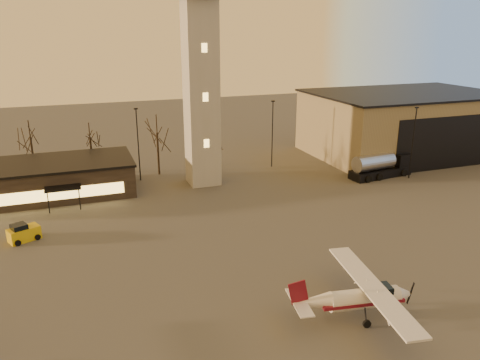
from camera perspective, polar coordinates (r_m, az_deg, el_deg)
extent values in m
plane|color=#464341|center=(39.09, 7.84, -13.41)|extent=(220.00, 220.00, 0.00)
cube|color=#9B9893|center=(61.98, -4.75, 10.28)|extent=(4.00, 4.00, 24.00)
cube|color=#807554|center=(83.40, 19.33, 6.44)|extent=(30.00, 20.00, 10.00)
cube|color=black|center=(82.61, 19.70, 9.94)|extent=(30.60, 20.60, 0.30)
cube|color=black|center=(76.28, 23.92, 4.13)|extent=(18.00, 0.10, 8.00)
cube|color=black|center=(64.20, -24.29, -0.17)|extent=(25.00, 10.00, 4.00)
cube|color=black|center=(63.62, -24.54, 1.67)|extent=(25.40, 10.40, 0.30)
cube|color=#FFC659|center=(59.55, -24.51, -1.95)|extent=(22.00, 0.08, 1.40)
cube|color=black|center=(58.05, -20.79, -0.93)|extent=(4.00, 2.00, 0.20)
cylinder|color=black|center=(65.59, -12.29, 4.13)|extent=(0.16, 0.16, 10.00)
cube|color=black|center=(64.60, -12.59, 8.48)|extent=(0.50, 0.25, 0.18)
cylinder|color=black|center=(70.91, 3.96, 5.53)|extent=(0.16, 0.16, 10.00)
cube|color=black|center=(69.99, 4.05, 9.57)|extent=(0.50, 0.25, 0.18)
cylinder|color=black|center=(69.35, 20.30, 4.16)|extent=(0.16, 0.16, 10.00)
cube|color=black|center=(68.42, 20.76, 8.26)|extent=(0.50, 0.25, 0.18)
cylinder|color=black|center=(71.51, -17.62, 2.86)|extent=(0.28, 0.28, 5.25)
cylinder|color=black|center=(68.41, -9.94, 3.18)|extent=(0.28, 0.28, 6.16)
cylinder|color=black|center=(72.44, -3.18, 3.77)|extent=(0.28, 0.28, 4.97)
cylinder|color=black|center=(73.61, -23.93, 2.71)|extent=(0.28, 0.28, 5.60)
cylinder|color=silver|center=(36.43, 14.87, -13.79)|extent=(5.45, 2.30, 1.49)
cone|color=silver|center=(37.78, 19.22, -13.01)|extent=(1.24, 1.57, 1.42)
cone|color=silver|center=(34.97, 8.92, -14.49)|extent=(2.92, 1.68, 1.26)
cube|color=black|center=(36.65, 16.59, -12.81)|extent=(1.89, 1.46, 0.80)
cube|color=maroon|center=(36.37, 14.52, -13.92)|extent=(6.36, 2.49, 0.25)
cube|color=silver|center=(36.22, 15.82, -12.44)|extent=(3.68, 12.74, 0.16)
cube|color=silver|center=(34.60, 7.26, -14.56)|extent=(1.61, 3.90, 0.09)
cube|color=maroon|center=(34.15, 7.13, -13.45)|extent=(1.59, 0.34, 1.95)
cube|color=black|center=(69.84, 16.69, 0.88)|extent=(9.62, 3.71, 1.21)
cube|color=black|center=(71.85, 18.87, 2.37)|extent=(2.48, 2.78, 1.99)
cube|color=black|center=(72.31, 19.33, 2.69)|extent=(0.35, 2.10, 1.10)
cylinder|color=silver|center=(68.50, 16.00, 2.10)|extent=(6.40, 3.01, 2.32)
cube|color=gold|center=(51.78, -24.82, -5.99)|extent=(3.28, 2.61, 1.35)
cube|color=black|center=(51.39, -25.34, -5.31)|extent=(1.79, 1.79, 0.77)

